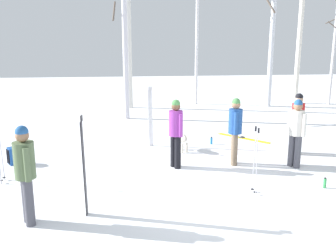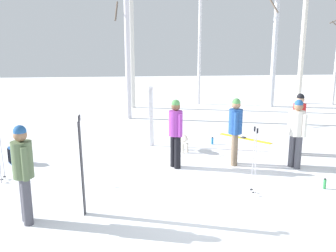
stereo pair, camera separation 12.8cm
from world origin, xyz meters
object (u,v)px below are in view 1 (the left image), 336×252
object	(u,v)px
ski_poles_0	(256,159)
person_4	(297,120)
water_bottle_1	(211,141)
birch_tree_5	(334,51)
ski_pair_planted_1	(150,117)
ski_pair_planted_2	(84,168)
water_bottle_0	(325,183)
birch_tree_4	(301,23)
dog	(180,138)
ski_pair_lying_0	(243,138)
birch_tree_2	(197,23)
birch_tree_1	(129,24)
person_3	(176,129)
ski_poles_1	(0,148)
birch_tree_3	(273,22)
person_0	(296,129)
person_1	(25,169)
birch_tree_0	(125,33)
backpack_1	(13,156)
person_2	(235,127)

from	to	relation	value
ski_poles_0	person_4	bearing A→B (deg)	49.66
water_bottle_1	birch_tree_5	world-z (taller)	birch_tree_5
ski_pair_planted_1	ski_pair_planted_2	xyz separation A→B (m)	(-1.53, -4.49, 0.01)
water_bottle_0	birch_tree_4	world-z (taller)	birch_tree_4
dog	ski_pair_lying_0	bearing A→B (deg)	26.38
ski_pair_planted_1	birch_tree_2	xyz separation A→B (m)	(3.04, 7.85, 3.22)
water_bottle_0	birch_tree_1	size ratio (longest dim) A/B	0.03
ski_pair_planted_1	person_3	bearing A→B (deg)	-77.71
ski_poles_1	birch_tree_1	world-z (taller)	birch_tree_1
birch_tree_4	ski_pair_lying_0	bearing A→B (deg)	-127.17
birch_tree_3	birch_tree_4	bearing A→B (deg)	25.54
ski_pair_lying_0	birch_tree_5	world-z (taller)	birch_tree_5
dog	ski_poles_0	distance (m)	3.45
dog	ski_pair_planted_1	bearing A→B (deg)	140.86
person_0	person_3	xyz separation A→B (m)	(-2.95, 0.35, 0.00)
person_4	water_bottle_1	xyz separation A→B (m)	(-2.10, 1.29, -0.87)
person_3	water_bottle_1	size ratio (longest dim) A/B	7.52
birch_tree_2	person_1	bearing A→B (deg)	-113.82
person_3	birch_tree_5	size ratio (longest dim) A/B	0.33
person_1	ski_poles_0	size ratio (longest dim) A/B	1.22
person_0	ski_poles_0	distance (m)	2.21
birch_tree_0	birch_tree_5	world-z (taller)	birch_tree_0
birch_tree_3	dog	bearing A→B (deg)	-128.36
person_0	backpack_1	distance (m)	7.19
person_0	ski_poles_1	xyz separation A→B (m)	(-6.94, -0.13, -0.20)
backpack_1	birch_tree_0	xyz separation A→B (m)	(3.00, 5.66, 3.27)
person_4	birch_tree_3	distance (m)	8.86
ski_pair_planted_2	backpack_1	bearing A→B (deg)	123.45
birch_tree_5	water_bottle_1	bearing A→B (deg)	-139.89
ski_poles_0	birch_tree_1	xyz separation A→B (m)	(-2.19, 11.06, 3.27)
ski_pair_planted_1	birch_tree_4	size ratio (longest dim) A/B	0.23
person_0	birch_tree_3	distance (m)	10.00
person_4	backpack_1	world-z (taller)	person_4
ski_pair_planted_2	person_1	bearing A→B (deg)	-171.85
birch_tree_2	dog	bearing A→B (deg)	-104.78
birch_tree_5	person_3	bearing A→B (deg)	-137.13
water_bottle_0	birch_tree_2	xyz separation A→B (m)	(-0.37, 11.67, 4.02)
person_1	birch_tree_1	xyz separation A→B (m)	(2.08, 11.76, 3.04)
ski_pair_planted_2	birch_tree_5	world-z (taller)	birch_tree_5
person_2	person_4	xyz separation A→B (m)	(2.01, 0.68, 0.00)
person_3	ski_pair_planted_1	xyz separation A→B (m)	(-0.45, 2.07, -0.08)
birch_tree_2	person_2	bearing A→B (deg)	-96.15
ski_pair_planted_1	birch_tree_3	xyz separation A→B (m)	(6.49, 6.55, 3.23)
ski_pair_planted_1	backpack_1	bearing A→B (deg)	-160.70
dog	ski_pair_lying_0	world-z (taller)	dog
birch_tree_1	ski_poles_0	bearing A→B (deg)	-78.82
ski_pair_planted_1	water_bottle_1	distance (m)	2.05
person_1	birch_tree_5	bearing A→B (deg)	42.47
person_3	birch_tree_2	world-z (taller)	birch_tree_2
birch_tree_3	birch_tree_1	bearing A→B (deg)	175.12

